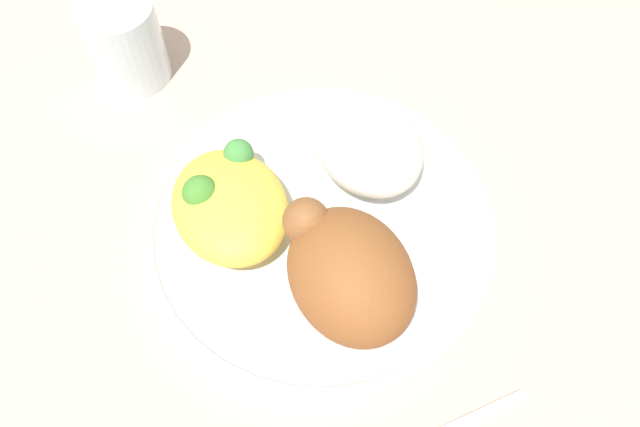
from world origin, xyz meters
The scene contains 6 objects.
ground_plane centered at (0.00, 0.00, 0.00)m, with size 2.00×2.00×0.00m, color #D0AF99.
plate centered at (0.00, 0.00, 0.01)m, with size 0.29×0.29×0.02m.
roasted_chicken centered at (-0.07, 0.01, 0.06)m, with size 0.12×0.09×0.08m.
rice_pile centered at (0.04, -0.06, 0.04)m, with size 0.11×0.09×0.04m, color silver.
mac_cheese_with_broccoli centered at (0.04, 0.06, 0.04)m, with size 0.11×0.09×0.04m.
water_glass centered at (0.24, 0.09, 0.04)m, with size 0.07×0.07×0.08m, color silver.
Camera 1 is at (-0.24, 0.11, 0.47)m, focal length 35.51 mm.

